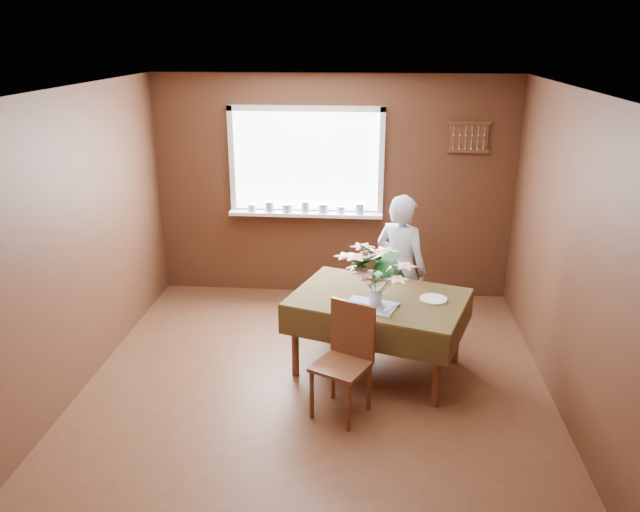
# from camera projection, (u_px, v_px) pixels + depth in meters

# --- Properties ---
(floor) EXTENTS (4.50, 4.50, 0.00)m
(floor) POSITION_uv_depth(u_px,v_px,m) (314.00, 394.00, 5.30)
(floor) COLOR #502C1B
(floor) RESTS_ON ground
(ceiling) EXTENTS (4.50, 4.50, 0.00)m
(ceiling) POSITION_uv_depth(u_px,v_px,m) (313.00, 91.00, 4.46)
(ceiling) COLOR white
(ceiling) RESTS_ON wall_back
(wall_back) EXTENTS (4.00, 0.00, 4.00)m
(wall_back) POSITION_uv_depth(u_px,v_px,m) (333.00, 188.00, 6.99)
(wall_back) COLOR brown
(wall_back) RESTS_ON floor
(wall_front) EXTENTS (4.00, 0.00, 4.00)m
(wall_front) POSITION_uv_depth(u_px,v_px,m) (266.00, 425.00, 2.77)
(wall_front) COLOR brown
(wall_front) RESTS_ON floor
(wall_left) EXTENTS (0.00, 4.50, 4.50)m
(wall_left) POSITION_uv_depth(u_px,v_px,m) (68.00, 248.00, 5.04)
(wall_left) COLOR brown
(wall_left) RESTS_ON floor
(wall_right) EXTENTS (0.00, 4.50, 4.50)m
(wall_right) POSITION_uv_depth(u_px,v_px,m) (576.00, 263.00, 4.72)
(wall_right) COLOR brown
(wall_right) RESTS_ON floor
(window_assembly) EXTENTS (1.72, 0.20, 1.22)m
(window_assembly) POSITION_uv_depth(u_px,v_px,m) (306.00, 181.00, 6.93)
(window_assembly) COLOR white
(window_assembly) RESTS_ON wall_back
(spoon_rack) EXTENTS (0.44, 0.05, 0.33)m
(spoon_rack) POSITION_uv_depth(u_px,v_px,m) (469.00, 137.00, 6.64)
(spoon_rack) COLOR brown
(spoon_rack) RESTS_ON wall_back
(dining_table) EXTENTS (1.72, 1.42, 0.72)m
(dining_table) POSITION_uv_depth(u_px,v_px,m) (379.00, 305.00, 5.49)
(dining_table) COLOR brown
(dining_table) RESTS_ON floor
(chair_far) EXTENTS (0.41, 0.41, 0.91)m
(chair_far) POSITION_uv_depth(u_px,v_px,m) (396.00, 286.00, 6.25)
(chair_far) COLOR brown
(chair_far) RESTS_ON floor
(chair_near) EXTENTS (0.52, 0.52, 0.91)m
(chair_near) POSITION_uv_depth(u_px,v_px,m) (346.00, 354.00, 4.92)
(chair_near) COLOR brown
(chair_near) RESTS_ON floor
(seated_woman) EXTENTS (0.65, 0.59, 1.48)m
(seated_woman) POSITION_uv_depth(u_px,v_px,m) (401.00, 269.00, 6.05)
(seated_woman) COLOR white
(seated_woman) RESTS_ON floor
(flower_bouquet) EXTENTS (0.55, 0.55, 0.47)m
(flower_bouquet) POSITION_uv_depth(u_px,v_px,m) (376.00, 270.00, 5.21)
(flower_bouquet) COLOR white
(flower_bouquet) RESTS_ON dining_table
(side_plate) EXTENTS (0.25, 0.25, 0.01)m
(side_plate) POSITION_uv_depth(u_px,v_px,m) (433.00, 299.00, 5.39)
(side_plate) COLOR white
(side_plate) RESTS_ON dining_table
(table_knife) EXTENTS (0.15, 0.18, 0.00)m
(table_knife) POSITION_uv_depth(u_px,v_px,m) (392.00, 307.00, 5.22)
(table_knife) COLOR silver
(table_knife) RESTS_ON dining_table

